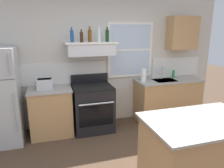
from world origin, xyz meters
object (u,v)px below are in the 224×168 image
Objects in this scene: bottle_clear_tall at (99,35)px; kitchen_island at (199,153)px; paper_towel_roll at (144,75)px; stove_range at (93,107)px; dish_soap_bottle at (173,74)px; bottle_amber_wine at (90,36)px; bottle_blue_liqueur at (72,36)px; bottle_brown_stout at (81,37)px; toaster at (45,84)px; bottle_dark_green_wine at (107,36)px.

bottle_clear_tall reaches higher than kitchen_island.
paper_towel_roll is 2.06m from kitchen_island.
stove_range is 1.96m from dish_soap_bottle.
bottle_amber_wine is 2.65m from kitchen_island.
bottle_blue_liqueur is at bearing 177.24° from paper_towel_roll.
bottle_brown_stout is 1.27× the size of dish_soap_bottle.
bottle_amber_wine is (0.87, 0.05, 0.86)m from toaster.
toaster is at bearing -176.88° from bottle_amber_wine.
bottle_clear_tall is (1.04, 0.01, 0.86)m from toaster.
bottle_brown_stout is 0.83× the size of bottle_dark_green_wine.
bottle_blue_liqueur is at bearing 174.35° from bottle_clear_tall.
bottle_blue_liqueur is 0.18m from bottle_brown_stout.
stove_range is at bearing -86.32° from bottle_amber_wine.
paper_towel_roll is (1.10, 0.04, 0.58)m from stove_range.
bottle_amber_wine is 1.05× the size of paper_towel_roll.
stove_range is 3.60× the size of bottle_clear_tall.
bottle_amber_wine is at bearing 18.49° from bottle_brown_stout.
bottle_clear_tall is 1.25m from paper_towel_roll.
bottle_dark_green_wine is at bearing 12.80° from stove_range.
bottle_blue_liqueur is 0.90× the size of bottle_clear_tall.
toaster is at bearing -178.13° from dish_soap_bottle.
kitchen_island is (0.81, -1.99, -1.42)m from bottle_clear_tall.
bottle_brown_stout is 1.50m from paper_towel_roll.
bottle_blue_liqueur is 0.98× the size of bottle_dark_green_wine.
kitchen_island is (-0.13, -1.97, -0.59)m from paper_towel_roll.
bottle_blue_liqueur reaches higher than paper_towel_roll.
bottle_brown_stout reaches higher than toaster.
bottle_brown_stout is 0.85× the size of paper_towel_roll.
bottle_amber_wine is at bearing 3.12° from toaster.
kitchen_island is at bearing -113.74° from dish_soap_bottle.
toaster is 1.22m from bottle_amber_wine.
bottle_clear_tall is at bearing 19.59° from stove_range.
bottle_amber_wine reaches higher than bottle_brown_stout.
toaster is 1.10× the size of paper_towel_roll.
bottle_blue_liqueur is (0.54, 0.06, 0.85)m from toaster.
bottle_clear_tall is 2.57m from kitchen_island.
bottle_brown_stout reaches higher than paper_towel_roll.
stove_range is 4.04× the size of paper_towel_roll.
bottle_blue_liqueur is 1.65m from paper_towel_roll.
toaster is at bearing -173.74° from bottle_blue_liqueur.
bottle_dark_green_wine is 1.54× the size of dish_soap_bottle.
dish_soap_bottle is at bearing 4.18° from stove_range.
toaster reaches higher than dish_soap_bottle.
toaster is 1.03m from stove_range.
bottle_clear_tall is at bearing -5.65° from bottle_blue_liqueur.
bottle_brown_stout is at bearing -161.51° from bottle_amber_wine.
kitchen_island is at bearing -67.92° from bottle_clear_tall.
bottle_amber_wine is at bearing -178.70° from dish_soap_bottle.
toaster is 2.76m from kitchen_island.
bottle_blue_liqueur is 0.96× the size of bottle_amber_wine.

